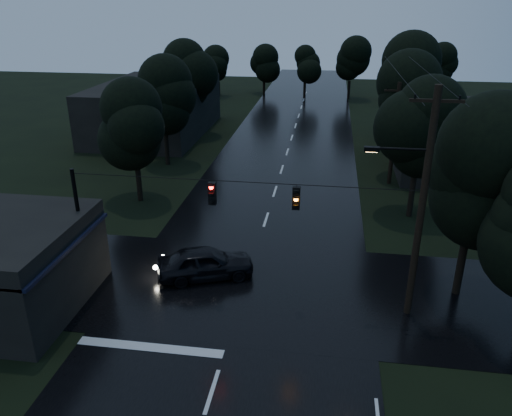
# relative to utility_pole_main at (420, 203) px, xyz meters

# --- Properties ---
(main_road) EXTENTS (12.00, 120.00, 0.02)m
(main_road) POSITION_rel_utility_pole_main_xyz_m (-7.41, 19.00, -5.26)
(main_road) COLOR black
(main_road) RESTS_ON ground
(cross_street) EXTENTS (60.00, 9.00, 0.02)m
(cross_street) POSITION_rel_utility_pole_main_xyz_m (-7.41, 1.00, -5.26)
(cross_street) COLOR black
(cross_street) RESTS_ON ground
(building_far_right) EXTENTS (10.00, 14.00, 4.40)m
(building_far_right) POSITION_rel_utility_pole_main_xyz_m (6.59, 23.00, -3.06)
(building_far_right) COLOR black
(building_far_right) RESTS_ON ground
(building_far_left) EXTENTS (10.00, 16.00, 5.00)m
(building_far_left) POSITION_rel_utility_pole_main_xyz_m (-21.41, 29.00, -2.76)
(building_far_left) COLOR black
(building_far_left) RESTS_ON ground
(utility_pole_main) EXTENTS (3.50, 0.30, 10.00)m
(utility_pole_main) POSITION_rel_utility_pole_main_xyz_m (0.00, 0.00, 0.00)
(utility_pole_main) COLOR black
(utility_pole_main) RESTS_ON ground
(utility_pole_far) EXTENTS (2.00, 0.30, 7.50)m
(utility_pole_far) POSITION_rel_utility_pole_main_xyz_m (0.89, 17.00, -1.38)
(utility_pole_far) COLOR black
(utility_pole_far) RESTS_ON ground
(anchor_pole_left) EXTENTS (0.18, 0.18, 6.00)m
(anchor_pole_left) POSITION_rel_utility_pole_main_xyz_m (-14.91, 0.00, -2.26)
(anchor_pole_left) COLOR black
(anchor_pole_left) RESTS_ON ground
(span_signals) EXTENTS (15.00, 0.37, 1.12)m
(span_signals) POSITION_rel_utility_pole_main_xyz_m (-6.85, -0.01, -0.01)
(span_signals) COLOR black
(span_signals) RESTS_ON ground
(tree_corner_near) EXTENTS (4.48, 4.48, 9.44)m
(tree_corner_near) POSITION_rel_utility_pole_main_xyz_m (2.59, 2.00, 0.74)
(tree_corner_near) COLOR black
(tree_corner_near) RESTS_ON ground
(tree_left_a) EXTENTS (3.92, 3.92, 8.26)m
(tree_left_a) POSITION_rel_utility_pole_main_xyz_m (-16.41, 11.00, -0.02)
(tree_left_a) COLOR black
(tree_left_a) RESTS_ON ground
(tree_left_b) EXTENTS (4.20, 4.20, 8.85)m
(tree_left_b) POSITION_rel_utility_pole_main_xyz_m (-17.01, 19.00, 0.36)
(tree_left_b) COLOR black
(tree_left_b) RESTS_ON ground
(tree_left_c) EXTENTS (4.48, 4.48, 9.44)m
(tree_left_c) POSITION_rel_utility_pole_main_xyz_m (-17.61, 29.00, 0.74)
(tree_left_c) COLOR black
(tree_left_c) RESTS_ON ground
(tree_right_a) EXTENTS (4.20, 4.20, 8.85)m
(tree_right_a) POSITION_rel_utility_pole_main_xyz_m (1.59, 11.00, 0.36)
(tree_right_a) COLOR black
(tree_right_a) RESTS_ON ground
(tree_right_b) EXTENTS (4.48, 4.48, 9.44)m
(tree_right_b) POSITION_rel_utility_pole_main_xyz_m (2.19, 19.00, 0.74)
(tree_right_b) COLOR black
(tree_right_b) RESTS_ON ground
(tree_right_c) EXTENTS (4.76, 4.76, 10.03)m
(tree_right_c) POSITION_rel_utility_pole_main_xyz_m (2.79, 29.00, 1.11)
(tree_right_c) COLOR black
(tree_right_c) RESTS_ON ground
(car) EXTENTS (5.11, 3.39, 1.62)m
(car) POSITION_rel_utility_pole_main_xyz_m (-9.49, 1.69, -4.45)
(car) COLOR black
(car) RESTS_ON ground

